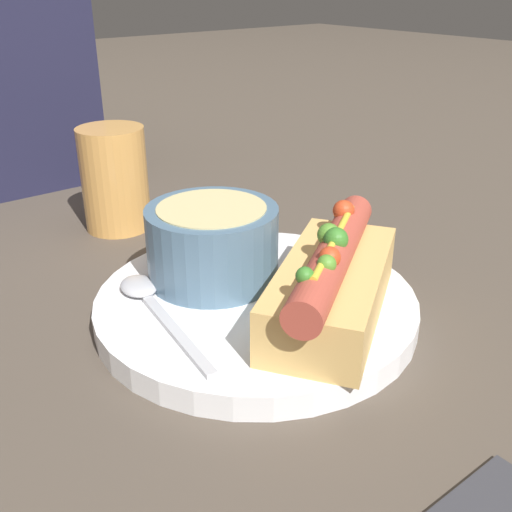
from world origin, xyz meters
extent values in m
plane|color=#4C4238|center=(0.00, 0.00, 0.00)|extent=(4.00, 4.00, 0.00)
cylinder|color=white|center=(0.00, 0.00, 0.01)|extent=(0.24, 0.24, 0.02)
cube|color=#DBAD60|center=(0.02, -0.06, 0.04)|extent=(0.17, 0.14, 0.04)
cylinder|color=#B24738|center=(0.02, -0.06, 0.07)|extent=(0.16, 0.12, 0.02)
sphere|color=#387A28|center=(-0.03, -0.08, 0.08)|extent=(0.01, 0.01, 0.01)
sphere|color=#518C2D|center=(-0.01, -0.08, 0.08)|extent=(0.01, 0.01, 0.01)
sphere|color=#C63F1E|center=(0.00, -0.07, 0.08)|extent=(0.01, 0.01, 0.01)
sphere|color=#518C2D|center=(0.02, -0.05, 0.08)|extent=(0.02, 0.02, 0.02)
sphere|color=#C63F1E|center=(0.06, -0.02, 0.08)|extent=(0.02, 0.02, 0.02)
sphere|color=#387A28|center=(0.02, -0.06, 0.08)|extent=(0.02, 0.02, 0.02)
cylinder|color=gold|center=(0.02, -0.06, 0.08)|extent=(0.11, 0.07, 0.01)
cylinder|color=slate|center=(-0.01, 0.04, 0.05)|extent=(0.10, 0.10, 0.06)
cylinder|color=#D1C184|center=(-0.01, 0.04, 0.07)|extent=(0.08, 0.08, 0.01)
cube|color=#B7B7BC|center=(-0.08, -0.01, 0.02)|extent=(0.02, 0.11, 0.00)
ellipsoid|color=#B7B7BC|center=(-0.07, 0.06, 0.02)|extent=(0.03, 0.04, 0.01)
cylinder|color=#D8994C|center=(0.00, 0.23, 0.05)|extent=(0.07, 0.07, 0.10)
camera|label=1|loc=(-0.25, -0.31, 0.24)|focal=42.00mm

